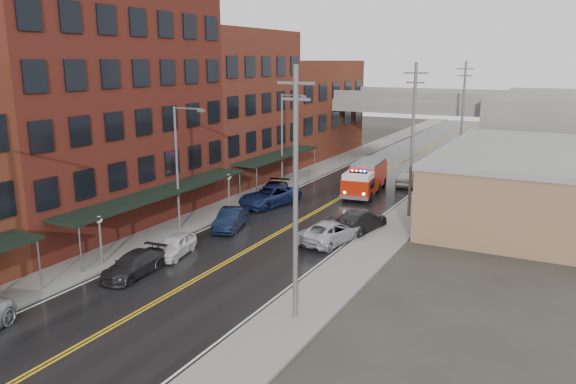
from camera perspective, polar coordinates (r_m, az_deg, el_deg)
The scene contains 30 objects.
road at distance 43.35m, azimuth 1.13°, elevation -3.00°, with size 11.00×160.00×0.02m, color black.
sidewalk_left at distance 46.90m, azimuth -6.90°, elevation -1.74°, with size 3.00×160.00×0.15m, color slate.
sidewalk_right at distance 40.78m, azimuth 10.39°, elevation -4.19°, with size 3.00×160.00×0.15m, color slate.
curb_left at distance 46.01m, azimuth -5.20°, elevation -1.99°, with size 0.30×160.00×0.15m, color gray.
curb_right at distance 41.26m, azimuth 8.20°, elevation -3.90°, with size 0.30×160.00×0.15m, color gray.
brick_building_b at distance 43.96m, azimuth -19.03°, elevation 8.45°, with size 9.00×20.00×18.00m, color #531C16.
brick_building_c at distance 57.55m, azimuth -6.18°, elevation 8.59°, with size 9.00×15.00×15.00m, color #5A2A1B.
brick_building_far at distance 72.86m, azimuth 1.53°, elevation 8.47°, with size 9.00×20.00×12.00m, color brown.
tan_building at distance 48.36m, azimuth 23.98°, elevation 0.60°, with size 14.00×22.00×5.00m, color #89674A.
right_far_block at distance 77.75m, azimuth 27.10°, elevation 5.85°, with size 18.00×30.00×8.00m, color slate.
awning_1 at distance 40.91m, azimuth -12.74°, elevation -0.01°, with size 2.60×18.00×3.09m.
awning_2 at distance 55.14m, azimuth -1.01°, elevation 3.73°, with size 2.60×13.00×3.09m.
globe_lamp_1 at distance 35.44m, azimuth -18.58°, elevation -3.59°, with size 0.44×0.44×3.12m.
globe_lamp_2 at distance 45.87m, azimuth -6.05°, elevation 0.82°, with size 0.44×0.44×3.12m.
street_lamp_1 at distance 40.64m, azimuth -10.97°, elevation 3.15°, with size 2.64×0.22×9.00m.
street_lamp_2 at distance 53.94m, azimuth -0.39°, elevation 5.88°, with size 2.64×0.22×9.00m.
utility_pole_0 at distance 25.65m, azimuth 0.77°, elevation 0.02°, with size 1.80×0.24×12.00m.
utility_pole_1 at distance 44.16m, azimuth 12.54°, elevation 5.35°, with size 1.80×0.24×12.00m.
utility_pole_2 at distance 63.59m, azimuth 17.29°, elevation 7.44°, with size 1.80×0.24×12.00m.
overpass at distance 71.98m, azimuth 12.62°, elevation 8.09°, with size 40.00×10.00×7.50m.
fire_truck at distance 52.23m, azimuth 7.83°, elevation 1.47°, with size 3.85×8.12×2.88m.
parked_car_left_3 at distance 33.86m, azimuth -15.40°, elevation -7.10°, with size 1.85×4.56×1.32m, color black.
parked_car_left_4 at distance 36.48m, azimuth -11.45°, elevation -5.36°, with size 1.60×3.97×1.35m, color white.
parked_car_left_5 at distance 41.52m, azimuth -5.83°, elevation -2.74°, with size 1.59×4.57×1.51m, color black.
parked_car_left_6 at distance 47.85m, azimuth -1.88°, elevation -0.41°, with size 2.76×5.98×1.66m, color #15214E.
parked_car_left_7 at distance 49.49m, azimuth -1.55°, elevation -0.01°, with size 2.18×5.36×1.56m, color black.
parked_car_right_0 at distance 38.44m, azimuth 4.42°, elevation -4.04°, with size 2.49×5.40×1.50m, color #B5B6BE.
parked_car_right_1 at distance 41.07m, azimuth 7.28°, elevation -2.89°, with size 2.24×5.51×1.60m, color black.
parked_car_right_2 at distance 56.58m, azimuth 12.11°, elevation 1.42°, with size 1.89×4.69×1.60m, color silver.
parked_car_right_3 at distance 60.33m, azimuth 14.09°, elevation 2.08°, with size 1.75×5.01×1.65m, color black.
Camera 1 is at (18.37, -7.32, 12.23)m, focal length 35.00 mm.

